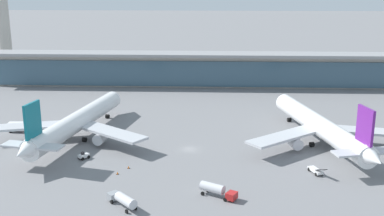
{
  "coord_description": "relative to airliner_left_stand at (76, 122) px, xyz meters",
  "views": [
    {
      "loc": [
        6.09,
        -127.34,
        46.76
      ],
      "look_at": [
        0.0,
        15.5,
        7.88
      ],
      "focal_mm": 44.75,
      "sensor_mm": 36.0,
      "label": 1
    }
  ],
  "objects": [
    {
      "name": "airliner_left_stand",
      "position": [
        0.0,
        0.0,
        0.0
      ],
      "size": [
        48.63,
        64.02,
        17.13
      ],
      "color": "white",
      "rests_on": "ground"
    },
    {
      "name": "service_truck_near_nose_white",
      "position": [
        6.17,
        -15.87,
        -4.52
      ],
      "size": [
        3.11,
        3.3,
        2.05
      ],
      "color": "silver",
      "rests_on": "ground"
    },
    {
      "name": "terminal_building",
      "position": [
        34.15,
        74.9,
        2.47
      ],
      "size": [
        190.71,
        12.8,
        15.2
      ],
      "color": "#B2ADA3",
      "rests_on": "ground"
    },
    {
      "name": "control_tower",
      "position": [
        -63.02,
        99.4,
        28.29
      ],
      "size": [
        12.0,
        12.0,
        61.54
      ],
      "color": "#B2ADA3",
      "rests_on": "ground"
    },
    {
      "name": "ground_plane",
      "position": [
        34.15,
        -7.14,
        -5.39
      ],
      "size": [
        1200.0,
        1200.0,
        0.0
      ],
      "primitive_type": "plane",
      "color": "slate"
    },
    {
      "name": "service_truck_mid_apron_white",
      "position": [
        66.24,
        -23.21,
        -4.59
      ],
      "size": [
        3.59,
        6.86,
        2.7
      ],
      "color": "silver",
      "rests_on": "ground"
    },
    {
      "name": "airliner_centre_stand",
      "position": [
        71.77,
        -1.26,
        0.0
      ],
      "size": [
        48.15,
        63.64,
        17.13
      ],
      "color": "white",
      "rests_on": "ground"
    },
    {
      "name": "safety_cone_bravo",
      "position": [
        17.17,
        -25.81,
        -5.08
      ],
      "size": [
        0.62,
        0.62,
        0.7
      ],
      "color": "orange",
      "rests_on": "ground"
    },
    {
      "name": "service_truck_on_taxiway_red",
      "position": [
        -20.32,
        6.32,
        -3.7
      ],
      "size": [
        7.38,
        2.61,
        3.1
      ],
      "color": "#B21E1E",
      "rests_on": "ground"
    },
    {
      "name": "service_truck_by_tail_red",
      "position": [
        41.55,
        -37.33,
        -3.69
      ],
      "size": [
        8.59,
        6.21,
        2.95
      ],
      "color": "#B21E1E",
      "rests_on": "ground"
    },
    {
      "name": "safety_cone_alpha",
      "position": [
        19.27,
        -21.93,
        -5.08
      ],
      "size": [
        0.62,
        0.62,
        0.7
      ],
      "color": "orange",
      "rests_on": "ground"
    },
    {
      "name": "service_truck_under_wing_grey",
      "position": [
        21.77,
        -43.06,
        -3.69
      ],
      "size": [
        7.54,
        7.8,
        2.95
      ],
      "color": "gray",
      "rests_on": "ground"
    }
  ]
}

